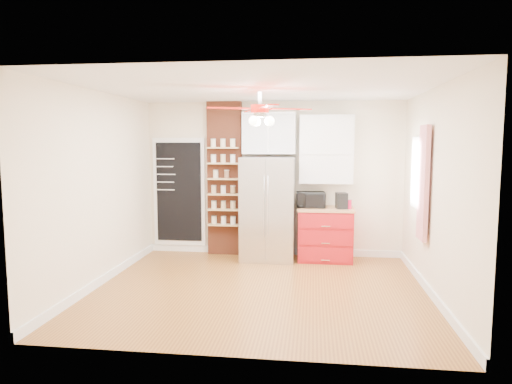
# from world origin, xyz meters

# --- Properties ---
(floor) EXTENTS (4.50, 4.50, 0.00)m
(floor) POSITION_xyz_m (0.00, 0.00, 0.00)
(floor) COLOR #946025
(floor) RESTS_ON ground
(ceiling) EXTENTS (4.50, 4.50, 0.00)m
(ceiling) POSITION_xyz_m (0.00, 0.00, 2.70)
(ceiling) COLOR white
(ceiling) RESTS_ON wall_back
(wall_back) EXTENTS (4.50, 0.02, 2.70)m
(wall_back) POSITION_xyz_m (0.00, 2.00, 1.35)
(wall_back) COLOR beige
(wall_back) RESTS_ON floor
(wall_front) EXTENTS (4.50, 0.02, 2.70)m
(wall_front) POSITION_xyz_m (0.00, -2.00, 1.35)
(wall_front) COLOR beige
(wall_front) RESTS_ON floor
(wall_left) EXTENTS (0.02, 4.00, 2.70)m
(wall_left) POSITION_xyz_m (-2.25, 0.00, 1.35)
(wall_left) COLOR beige
(wall_left) RESTS_ON floor
(wall_right) EXTENTS (0.02, 4.00, 2.70)m
(wall_right) POSITION_xyz_m (2.25, 0.00, 1.35)
(wall_right) COLOR beige
(wall_right) RESTS_ON floor
(chalkboard) EXTENTS (0.95, 0.05, 1.95)m
(chalkboard) POSITION_xyz_m (-1.70, 1.96, 1.10)
(chalkboard) COLOR white
(chalkboard) RESTS_ON wall_back
(brick_pillar) EXTENTS (0.60, 0.16, 2.70)m
(brick_pillar) POSITION_xyz_m (-0.85, 1.92, 1.35)
(brick_pillar) COLOR brown
(brick_pillar) RESTS_ON floor
(fridge) EXTENTS (0.90, 0.70, 1.75)m
(fridge) POSITION_xyz_m (-0.05, 1.63, 0.88)
(fridge) COLOR #B5B5BA
(fridge) RESTS_ON floor
(upper_glass_cabinet) EXTENTS (0.90, 0.35, 0.70)m
(upper_glass_cabinet) POSITION_xyz_m (-0.05, 1.82, 2.15)
(upper_glass_cabinet) COLOR white
(upper_glass_cabinet) RESTS_ON wall_back
(red_cabinet) EXTENTS (0.94, 0.64, 0.90)m
(red_cabinet) POSITION_xyz_m (0.92, 1.68, 0.45)
(red_cabinet) COLOR #A51218
(red_cabinet) RESTS_ON floor
(upper_shelf_unit) EXTENTS (0.90, 0.30, 1.15)m
(upper_shelf_unit) POSITION_xyz_m (0.92, 1.85, 1.88)
(upper_shelf_unit) COLOR white
(upper_shelf_unit) RESTS_ON wall_back
(window) EXTENTS (0.04, 0.75, 1.05)m
(window) POSITION_xyz_m (2.23, 0.90, 1.55)
(window) COLOR white
(window) RESTS_ON wall_right
(curtain) EXTENTS (0.06, 0.40, 1.55)m
(curtain) POSITION_xyz_m (2.18, 0.35, 1.45)
(curtain) COLOR red
(curtain) RESTS_ON wall_right
(ceiling_fan) EXTENTS (1.40, 1.40, 0.44)m
(ceiling_fan) POSITION_xyz_m (0.00, 0.00, 2.42)
(ceiling_fan) COLOR silver
(ceiling_fan) RESTS_ON ceiling
(toaster_oven) EXTENTS (0.50, 0.36, 0.26)m
(toaster_oven) POSITION_xyz_m (0.67, 1.68, 1.03)
(toaster_oven) COLOR black
(toaster_oven) RESTS_ON red_cabinet
(coffee_maker) EXTENTS (0.21, 0.24, 0.26)m
(coffee_maker) POSITION_xyz_m (1.18, 1.61, 1.03)
(coffee_maker) COLOR black
(coffee_maker) RESTS_ON red_cabinet
(canister_left) EXTENTS (0.13, 0.13, 0.16)m
(canister_left) POSITION_xyz_m (1.29, 1.57, 0.98)
(canister_left) COLOR #A7092C
(canister_left) RESTS_ON red_cabinet
(canister_right) EXTENTS (0.14, 0.14, 0.12)m
(canister_right) POSITION_xyz_m (1.29, 1.65, 0.96)
(canister_right) COLOR red
(canister_right) RESTS_ON red_cabinet
(pantry_jar_oats) EXTENTS (0.11, 0.11, 0.13)m
(pantry_jar_oats) POSITION_xyz_m (-0.99, 1.81, 1.44)
(pantry_jar_oats) COLOR beige
(pantry_jar_oats) RESTS_ON brick_pillar
(pantry_jar_beans) EXTENTS (0.12, 0.12, 0.13)m
(pantry_jar_beans) POSITION_xyz_m (-0.79, 1.77, 1.44)
(pantry_jar_beans) COLOR brown
(pantry_jar_beans) RESTS_ON brick_pillar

